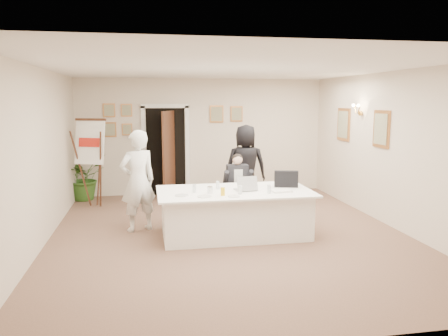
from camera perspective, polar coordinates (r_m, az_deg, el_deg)
name	(u,v)px	position (r m, az deg, el deg)	size (l,w,h in m)	color
floor	(229,234)	(7.60, 0.64, -8.63)	(7.00, 7.00, 0.00)	brown
ceiling	(229,68)	(7.27, 0.68, 12.92)	(6.00, 7.00, 0.02)	white
wall_back	(202,137)	(10.75, -2.84, 4.12)	(6.00, 0.10, 2.80)	beige
wall_front	(302,200)	(3.97, 10.17, -4.13)	(6.00, 0.10, 2.80)	beige
wall_left	(40,158)	(7.36, -22.93, 1.26)	(0.10, 7.00, 2.80)	beige
wall_right	(393,150)	(8.40, 21.22, 2.21)	(0.10, 7.00, 2.80)	beige
doorway	(167,153)	(10.53, -7.47, 2.00)	(1.14, 0.86, 2.20)	black
pictures_back_wall	(169,118)	(10.62, -7.15, 6.44)	(3.40, 0.06, 0.80)	#BA793F
pictures_right_wall	(360,127)	(9.40, 17.39, 5.19)	(0.06, 2.20, 0.80)	#BA793F
wall_sconce	(358,109)	(9.35, 17.10, 7.33)	(0.20, 0.30, 0.24)	gold
conference_table	(234,212)	(7.46, 1.38, -5.83)	(2.59, 1.39, 0.78)	white
seated_man	(238,186)	(8.41, 1.80, -2.41)	(0.55, 0.59, 1.29)	black
flip_chart	(93,167)	(9.71, -16.68, 0.06)	(0.67, 0.53, 1.87)	#3F1F14
standing_man	(138,181)	(7.75, -11.19, -1.67)	(0.65, 0.43, 1.78)	white
standing_woman	(246,166)	(9.28, 2.84, 0.21)	(0.87, 0.57, 1.78)	black
potted_palm	(84,177)	(10.57, -17.82, -1.13)	(0.95, 0.83, 1.06)	#2D561C
laptop	(246,182)	(7.39, 2.83, -1.84)	(0.36, 0.37, 0.28)	#B7BABC
laptop_bag	(286,179)	(7.71, 8.12, -1.43)	(0.41, 0.11, 0.29)	black
paper_stack	(281,191)	(7.32, 7.48, -2.98)	(0.32, 0.23, 0.03)	white
plate_left	(182,195)	(7.00, -5.55, -3.58)	(0.22, 0.22, 0.01)	white
plate_mid	(204,196)	(6.90, -2.58, -3.73)	(0.23, 0.23, 0.01)	white
plate_near	(234,196)	(6.90, 1.31, -3.72)	(0.20, 0.20, 0.01)	white
glass_a	(194,188)	(7.21, -3.89, -2.67)	(0.06, 0.06, 0.14)	silver
glass_b	(240,190)	(7.08, 2.10, -2.87)	(0.07, 0.07, 0.14)	silver
glass_c	(269,189)	(7.17, 5.90, -2.77)	(0.06, 0.06, 0.14)	silver
glass_d	(218,185)	(7.47, -0.81, -2.25)	(0.06, 0.06, 0.14)	silver
oj_glass	(223,192)	(6.98, -0.16, -3.09)	(0.07, 0.07, 0.13)	yellow
steel_jug	(210,190)	(7.15, -1.85, -2.89)	(0.10, 0.10, 0.11)	silver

